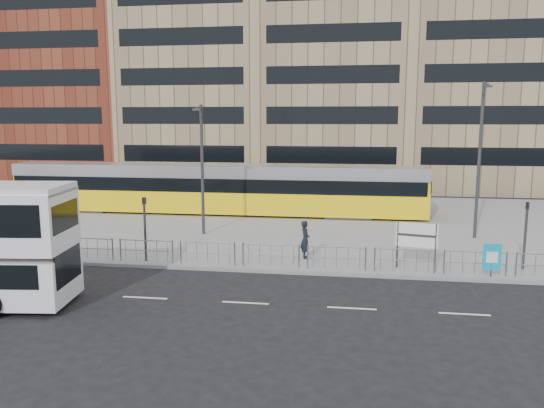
# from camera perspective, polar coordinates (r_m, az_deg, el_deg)

# --- Properties ---
(ground) EXTENTS (120.00, 120.00, 0.00)m
(ground) POSITION_cam_1_polar(r_m,az_deg,el_deg) (24.62, -5.65, -7.19)
(ground) COLOR black
(ground) RESTS_ON ground
(plaza) EXTENTS (64.00, 24.00, 0.15)m
(plaza) POSITION_cam_1_polar(r_m,az_deg,el_deg) (36.04, -1.03, -1.76)
(plaza) COLOR gray
(plaza) RESTS_ON ground
(kerb) EXTENTS (64.00, 0.25, 0.17)m
(kerb) POSITION_cam_1_polar(r_m,az_deg,el_deg) (24.65, -5.62, -6.99)
(kerb) COLOR gray
(kerb) RESTS_ON ground
(building_row) EXTENTS (70.40, 18.40, 31.20)m
(building_row) POSITION_cam_1_polar(r_m,az_deg,el_deg) (57.64, 4.27, 15.13)
(building_row) COLOR brown
(building_row) RESTS_ON ground
(pedestrian_barrier) EXTENTS (32.07, 0.07, 1.10)m
(pedestrian_barrier) POSITION_cam_1_polar(r_m,az_deg,el_deg) (24.45, -0.83, -4.88)
(pedestrian_barrier) COLOR gray
(pedestrian_barrier) RESTS_ON plaza
(road_markings) EXTENTS (62.00, 0.12, 0.01)m
(road_markings) POSITION_cam_1_polar(r_m,az_deg,el_deg) (20.70, -5.63, -10.39)
(road_markings) COLOR white
(road_markings) RESTS_ON ground
(tram) EXTENTS (29.73, 2.89, 3.50)m
(tram) POSITION_cam_1_polar(r_m,az_deg,el_deg) (38.28, -6.20, 1.61)
(tram) COLOR yellow
(tram) RESTS_ON plaza
(station_sign) EXTENTS (1.83, 0.48, 2.14)m
(station_sign) POSITION_cam_1_polar(r_m,az_deg,el_deg) (24.78, 15.29, -3.48)
(station_sign) COLOR #2D2D30
(station_sign) RESTS_ON plaza
(ad_panel) EXTENTS (0.78, 0.11, 1.45)m
(ad_panel) POSITION_cam_1_polar(r_m,az_deg,el_deg) (24.82, 22.58, -5.35)
(ad_panel) COLOR #2D2D30
(ad_panel) RESTS_ON plaza
(pedestrian) EXTENTS (0.59, 0.76, 1.86)m
(pedestrian) POSITION_cam_1_polar(r_m,az_deg,el_deg) (25.99, 3.59, -3.83)
(pedestrian) COLOR black
(pedestrian) RESTS_ON plaza
(traffic_light_west) EXTENTS (0.20, 0.23, 3.10)m
(traffic_light_west) POSITION_cam_1_polar(r_m,az_deg,el_deg) (25.92, -13.53, -1.74)
(traffic_light_west) COLOR #2D2D30
(traffic_light_west) RESTS_ON plaza
(traffic_light_east) EXTENTS (0.23, 0.25, 3.10)m
(traffic_light_east) POSITION_cam_1_polar(r_m,az_deg,el_deg) (26.39, 25.64, -2.21)
(traffic_light_east) COLOR #2D2D30
(traffic_light_east) RESTS_ON plaza
(lamp_post_west) EXTENTS (0.45, 1.04, 7.57)m
(lamp_post_west) POSITION_cam_1_polar(r_m,az_deg,el_deg) (31.14, -7.55, 4.28)
(lamp_post_west) COLOR #2D2D30
(lamp_post_west) RESTS_ON plaza
(lamp_post_east) EXTENTS (0.45, 1.04, 8.78)m
(lamp_post_east) POSITION_cam_1_polar(r_m,az_deg,el_deg) (31.97, 21.44, 4.95)
(lamp_post_east) COLOR #2D2D30
(lamp_post_east) RESTS_ON plaza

